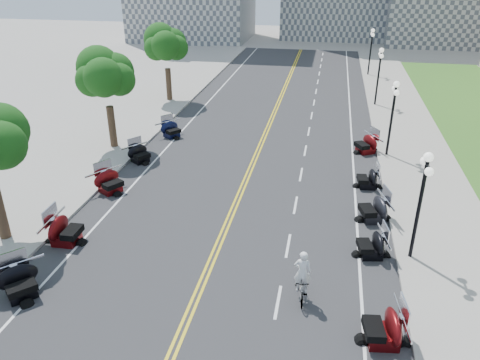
# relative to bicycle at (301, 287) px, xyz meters

# --- Properties ---
(ground) EXTENTS (160.00, 160.00, 0.00)m
(ground) POSITION_rel_bicycle_xyz_m (-4.05, -0.39, -0.53)
(ground) COLOR gray
(road) EXTENTS (16.00, 90.00, 0.01)m
(road) POSITION_rel_bicycle_xyz_m (-4.05, 9.61, -0.53)
(road) COLOR #333335
(road) RESTS_ON ground
(centerline_yellow_a) EXTENTS (0.12, 90.00, 0.00)m
(centerline_yellow_a) POSITION_rel_bicycle_xyz_m (-4.17, 9.61, -0.52)
(centerline_yellow_a) COLOR yellow
(centerline_yellow_a) RESTS_ON road
(centerline_yellow_b) EXTENTS (0.12, 90.00, 0.00)m
(centerline_yellow_b) POSITION_rel_bicycle_xyz_m (-3.93, 9.61, -0.52)
(centerline_yellow_b) COLOR yellow
(centerline_yellow_b) RESTS_ON road
(edge_line_north) EXTENTS (0.12, 90.00, 0.00)m
(edge_line_north) POSITION_rel_bicycle_xyz_m (2.35, 9.61, -0.52)
(edge_line_north) COLOR white
(edge_line_north) RESTS_ON road
(edge_line_south) EXTENTS (0.12, 90.00, 0.00)m
(edge_line_south) POSITION_rel_bicycle_xyz_m (-10.45, 9.61, -0.52)
(edge_line_south) COLOR white
(edge_line_south) RESTS_ON road
(lane_dash_6) EXTENTS (0.12, 2.00, 0.00)m
(lane_dash_6) POSITION_rel_bicycle_xyz_m (-0.85, -0.39, -0.52)
(lane_dash_6) COLOR white
(lane_dash_6) RESTS_ON road
(lane_dash_7) EXTENTS (0.12, 2.00, 0.00)m
(lane_dash_7) POSITION_rel_bicycle_xyz_m (-0.85, 3.61, -0.52)
(lane_dash_7) COLOR white
(lane_dash_7) RESTS_ON road
(lane_dash_8) EXTENTS (0.12, 2.00, 0.00)m
(lane_dash_8) POSITION_rel_bicycle_xyz_m (-0.85, 7.61, -0.52)
(lane_dash_8) COLOR white
(lane_dash_8) RESTS_ON road
(lane_dash_9) EXTENTS (0.12, 2.00, 0.00)m
(lane_dash_9) POSITION_rel_bicycle_xyz_m (-0.85, 11.61, -0.52)
(lane_dash_9) COLOR white
(lane_dash_9) RESTS_ON road
(lane_dash_10) EXTENTS (0.12, 2.00, 0.00)m
(lane_dash_10) POSITION_rel_bicycle_xyz_m (-0.85, 15.61, -0.52)
(lane_dash_10) COLOR white
(lane_dash_10) RESTS_ON road
(lane_dash_11) EXTENTS (0.12, 2.00, 0.00)m
(lane_dash_11) POSITION_rel_bicycle_xyz_m (-0.85, 19.61, -0.52)
(lane_dash_11) COLOR white
(lane_dash_11) RESTS_ON road
(lane_dash_12) EXTENTS (0.12, 2.00, 0.00)m
(lane_dash_12) POSITION_rel_bicycle_xyz_m (-0.85, 23.61, -0.52)
(lane_dash_12) COLOR white
(lane_dash_12) RESTS_ON road
(lane_dash_13) EXTENTS (0.12, 2.00, 0.00)m
(lane_dash_13) POSITION_rel_bicycle_xyz_m (-0.85, 27.61, -0.52)
(lane_dash_13) COLOR white
(lane_dash_13) RESTS_ON road
(lane_dash_14) EXTENTS (0.12, 2.00, 0.00)m
(lane_dash_14) POSITION_rel_bicycle_xyz_m (-0.85, 31.61, -0.52)
(lane_dash_14) COLOR white
(lane_dash_14) RESTS_ON road
(lane_dash_15) EXTENTS (0.12, 2.00, 0.00)m
(lane_dash_15) POSITION_rel_bicycle_xyz_m (-0.85, 35.61, -0.52)
(lane_dash_15) COLOR white
(lane_dash_15) RESTS_ON road
(lane_dash_16) EXTENTS (0.12, 2.00, 0.00)m
(lane_dash_16) POSITION_rel_bicycle_xyz_m (-0.85, 39.61, -0.52)
(lane_dash_16) COLOR white
(lane_dash_16) RESTS_ON road
(lane_dash_17) EXTENTS (0.12, 2.00, 0.00)m
(lane_dash_17) POSITION_rel_bicycle_xyz_m (-0.85, 43.61, -0.52)
(lane_dash_17) COLOR white
(lane_dash_17) RESTS_ON road
(lane_dash_18) EXTENTS (0.12, 2.00, 0.00)m
(lane_dash_18) POSITION_rel_bicycle_xyz_m (-0.85, 47.61, -0.52)
(lane_dash_18) COLOR white
(lane_dash_18) RESTS_ON road
(lane_dash_19) EXTENTS (0.12, 2.00, 0.00)m
(lane_dash_19) POSITION_rel_bicycle_xyz_m (-0.85, 51.61, -0.52)
(lane_dash_19) COLOR white
(lane_dash_19) RESTS_ON road
(sidewalk_north) EXTENTS (5.00, 90.00, 0.15)m
(sidewalk_north) POSITION_rel_bicycle_xyz_m (6.45, 9.61, -0.46)
(sidewalk_north) COLOR #9E9991
(sidewalk_north) RESTS_ON ground
(sidewalk_south) EXTENTS (5.00, 90.00, 0.15)m
(sidewalk_south) POSITION_rel_bicycle_xyz_m (-14.55, 9.61, -0.46)
(sidewalk_south) COLOR #9E9991
(sidewalk_south) RESTS_ON ground
(street_lamp_2) EXTENTS (0.50, 1.20, 4.90)m
(street_lamp_2) POSITION_rel_bicycle_xyz_m (4.55, 3.61, 2.07)
(street_lamp_2) COLOR black
(street_lamp_2) RESTS_ON sidewalk_north
(street_lamp_3) EXTENTS (0.50, 1.20, 4.90)m
(street_lamp_3) POSITION_rel_bicycle_xyz_m (4.55, 15.61, 2.07)
(street_lamp_3) COLOR black
(street_lamp_3) RESTS_ON sidewalk_north
(street_lamp_4) EXTENTS (0.50, 1.20, 4.90)m
(street_lamp_4) POSITION_rel_bicycle_xyz_m (4.55, 27.61, 2.07)
(street_lamp_4) COLOR black
(street_lamp_4) RESTS_ON sidewalk_north
(street_lamp_5) EXTENTS (0.50, 1.20, 4.90)m
(street_lamp_5) POSITION_rel_bicycle_xyz_m (4.55, 39.61, 2.07)
(street_lamp_5) COLOR black
(street_lamp_5) RESTS_ON sidewalk_north
(tree_3) EXTENTS (4.80, 4.80, 9.20)m
(tree_3) POSITION_rel_bicycle_xyz_m (-14.05, 13.61, 4.22)
(tree_3) COLOR #235619
(tree_3) RESTS_ON sidewalk_south
(tree_4) EXTENTS (4.80, 4.80, 9.20)m
(tree_4) POSITION_rel_bicycle_xyz_m (-14.05, 25.61, 4.22)
(tree_4) COLOR #235619
(tree_4) RESTS_ON sidewalk_south
(motorcycle_n_5) EXTENTS (2.29, 2.29, 1.43)m
(motorcycle_n_5) POSITION_rel_bicycle_xyz_m (2.93, -1.77, 0.18)
(motorcycle_n_5) COLOR #590A0C
(motorcycle_n_5) RESTS_ON road
(motorcycle_n_6) EXTENTS (2.14, 2.14, 1.29)m
(motorcycle_n_6) POSITION_rel_bicycle_xyz_m (2.84, 3.51, 0.11)
(motorcycle_n_6) COLOR black
(motorcycle_n_6) RESTS_ON road
(motorcycle_n_7) EXTENTS (2.53, 2.53, 1.43)m
(motorcycle_n_7) POSITION_rel_bicycle_xyz_m (3.13, 6.76, 0.18)
(motorcycle_n_7) COLOR black
(motorcycle_n_7) RESTS_ON road
(motorcycle_n_8) EXTENTS (1.97, 1.97, 1.25)m
(motorcycle_n_8) POSITION_rel_bicycle_xyz_m (3.03, 10.58, 0.09)
(motorcycle_n_8) COLOR black
(motorcycle_n_8) RESTS_ON road
(motorcycle_n_9) EXTENTS (2.70, 2.70, 1.39)m
(motorcycle_n_9) POSITION_rel_bicycle_xyz_m (3.19, 16.06, 0.16)
(motorcycle_n_9) COLOR #590A0C
(motorcycle_n_9) RESTS_ON road
(motorcycle_s_5) EXTENTS (2.87, 2.87, 1.42)m
(motorcycle_s_5) POSITION_rel_bicycle_xyz_m (-10.84, -1.94, 0.18)
(motorcycle_s_5) COLOR black
(motorcycle_s_5) RESTS_ON road
(motorcycle_s_6) EXTENTS (2.18, 2.18, 1.48)m
(motorcycle_s_6) POSITION_rel_bicycle_xyz_m (-11.08, 1.91, 0.21)
(motorcycle_s_6) COLOR #590A0C
(motorcycle_s_6) RESTS_ON road
(motorcycle_s_7) EXTENTS (2.77, 2.77, 1.40)m
(motorcycle_s_7) POSITION_rel_bicycle_xyz_m (-11.34, 7.19, 0.17)
(motorcycle_s_7) COLOR #590A0C
(motorcycle_s_7) RESTS_ON road
(motorcycle_s_8) EXTENTS (2.52, 2.52, 1.26)m
(motorcycle_s_8) POSITION_rel_bicycle_xyz_m (-11.31, 11.57, 0.10)
(motorcycle_s_8) COLOR black
(motorcycle_s_8) RESTS_ON road
(motorcycle_s_9) EXTENTS (2.60, 2.60, 1.30)m
(motorcycle_s_9) POSITION_rel_bicycle_xyz_m (-10.80, 16.45, 0.12)
(motorcycle_s_9) COLOR black
(motorcycle_s_9) RESTS_ON road
(bicycle) EXTENTS (0.70, 1.82, 1.07)m
(bicycle) POSITION_rel_bicycle_xyz_m (0.00, 0.00, 0.00)
(bicycle) COLOR #A51414
(bicycle) RESTS_ON road
(cyclist_rider) EXTENTS (0.67, 0.44, 1.84)m
(cyclist_rider) POSITION_rel_bicycle_xyz_m (0.00, 0.00, 1.45)
(cyclist_rider) COLOR white
(cyclist_rider) RESTS_ON bicycle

